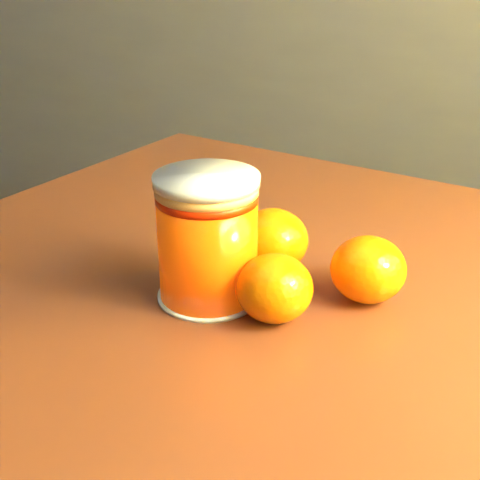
% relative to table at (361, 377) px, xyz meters
% --- Properties ---
extents(kitchen_counter, '(3.15, 0.60, 0.90)m').
position_rel_table_xyz_m(kitchen_counter, '(-0.97, 1.33, -0.17)').
color(kitchen_counter, '#4F5055').
rests_on(kitchen_counter, ground).
extents(table, '(1.04, 0.81, 0.71)m').
position_rel_table_xyz_m(table, '(0.00, 0.00, 0.00)').
color(table, brown).
rests_on(table, ground).
extents(juice_glass, '(0.09, 0.09, 0.11)m').
position_rel_table_xyz_m(juice_glass, '(-0.13, -0.06, 0.15)').
color(juice_glass, '#FF4A05').
rests_on(juice_glass, table).
extents(orange_front, '(0.09, 0.09, 0.06)m').
position_rel_table_xyz_m(orange_front, '(-0.10, 0.01, 0.12)').
color(orange_front, '#E26704').
rests_on(orange_front, table).
extents(orange_back, '(0.07, 0.07, 0.06)m').
position_rel_table_xyz_m(orange_back, '(-0.00, -0.01, 0.12)').
color(orange_back, '#E26704').
rests_on(orange_back, table).
extents(orange_extra, '(0.07, 0.07, 0.06)m').
position_rel_table_xyz_m(orange_extra, '(-0.06, -0.07, 0.12)').
color(orange_extra, '#E26704').
rests_on(orange_extra, table).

